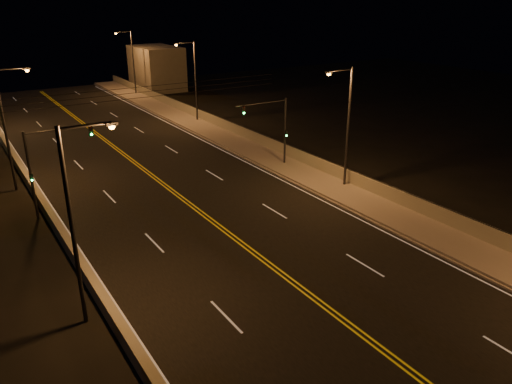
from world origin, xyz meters
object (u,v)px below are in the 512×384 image
streetlight_1 (346,121)px  streetlight_3 (131,58)px  streetlight_2 (193,77)px  traffic_signal_left (45,162)px  streetlight_4 (77,215)px  traffic_signal_right (276,125)px  streetlight_5 (8,122)px

streetlight_1 → streetlight_3: size_ratio=1.00×
streetlight_2 → traffic_signal_left: 27.89m
streetlight_2 → streetlight_4: 39.04m
traffic_signal_right → streetlight_3: bearing=87.8°
traffic_signal_left → traffic_signal_right: bearing=0.0°
streetlight_1 → streetlight_3: 47.05m
streetlight_4 → traffic_signal_left: 13.72m
streetlight_2 → traffic_signal_left: (-20.33, -19.04, -1.55)m
streetlight_1 → streetlight_2: (0.00, 26.04, 0.00)m
streetlight_4 → traffic_signal_left: bearing=85.2°
streetlight_3 → streetlight_5: same height
streetlight_3 → traffic_signal_left: (-20.33, -40.04, -1.55)m
streetlight_1 → streetlight_4: same height
streetlight_3 → traffic_signal_left: size_ratio=1.54×
streetlight_2 → streetlight_4: same height
streetlight_1 → traffic_signal_left: bearing=161.0°
streetlight_4 → streetlight_5: 20.10m
streetlight_2 → streetlight_4: size_ratio=1.00×
streetlight_2 → traffic_signal_left: size_ratio=1.54×
streetlight_2 → traffic_signal_right: streetlight_2 is taller
streetlight_3 → streetlight_2: bearing=-90.0°
streetlight_3 → streetlight_5: bearing=-122.6°
streetlight_4 → streetlight_5: same height
traffic_signal_right → streetlight_5: bearing=161.9°
streetlight_5 → traffic_signal_right: bearing=-18.1°
streetlight_2 → streetlight_3: size_ratio=1.00×
streetlight_2 → traffic_signal_right: 19.16m
streetlight_3 → streetlight_5: (-21.46, -33.53, 0.00)m
streetlight_3 → traffic_signal_right: size_ratio=1.54×
streetlight_1 → streetlight_2: same height
streetlight_4 → traffic_signal_right: size_ratio=1.54×
traffic_signal_right → traffic_signal_left: size_ratio=1.00×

